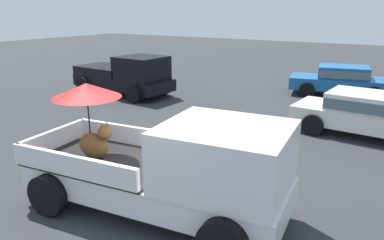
# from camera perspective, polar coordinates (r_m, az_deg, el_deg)

# --- Properties ---
(ground_plane) EXTENTS (80.00, 80.00, 0.00)m
(ground_plane) POSITION_cam_1_polar(r_m,az_deg,el_deg) (7.42, -5.58, -13.63)
(ground_plane) COLOR #2D3033
(pickup_truck_main) EXTENTS (5.24, 2.76, 2.38)m
(pickup_truck_main) POSITION_cam_1_polar(r_m,az_deg,el_deg) (6.79, -2.87, -7.25)
(pickup_truck_main) COLOR black
(pickup_truck_main) RESTS_ON ground
(pickup_truck_red) EXTENTS (4.88, 2.35, 1.80)m
(pickup_truck_red) POSITION_cam_1_polar(r_m,az_deg,el_deg) (17.04, -10.19, 6.77)
(pickup_truck_red) COLOR black
(pickup_truck_red) RESTS_ON ground
(parked_sedan_near) EXTENTS (4.39, 2.17, 1.33)m
(parked_sedan_near) POSITION_cam_1_polar(r_m,az_deg,el_deg) (12.40, 25.35, 1.08)
(parked_sedan_near) COLOR black
(parked_sedan_near) RESTS_ON ground
(parked_sedan_far) EXTENTS (4.58, 2.68, 1.33)m
(parked_sedan_far) POSITION_cam_1_polar(r_m,az_deg,el_deg) (17.93, 22.02, 5.87)
(parked_sedan_far) COLOR black
(parked_sedan_far) RESTS_ON ground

